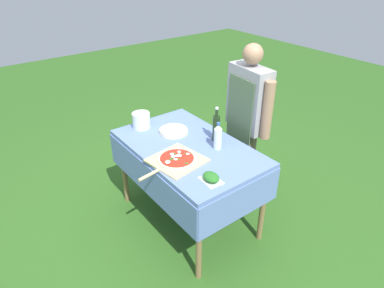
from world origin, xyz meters
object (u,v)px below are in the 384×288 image
(plate_stack, at_px, (174,131))
(oil_bottle, at_px, (216,127))
(water_bottle, at_px, (218,136))
(person_cook, at_px, (247,114))
(prep_table, at_px, (188,155))
(mixing_tub, at_px, (141,120))
(pizza_on_peel, at_px, (176,160))
(herb_container, at_px, (211,177))

(plate_stack, bearing_deg, oil_bottle, 32.63)
(water_bottle, bearing_deg, person_cook, 107.14)
(plate_stack, bearing_deg, person_cook, 64.32)
(oil_bottle, height_order, plate_stack, oil_bottle)
(prep_table, bearing_deg, mixing_tub, -165.12)
(prep_table, xyz_separation_m, plate_stack, (-0.26, 0.04, 0.11))
(pizza_on_peel, relative_size, herb_container, 3.35)
(herb_container, bearing_deg, pizza_on_peel, -171.62)
(person_cook, relative_size, water_bottle, 6.57)
(prep_table, distance_m, herb_container, 0.52)
(pizza_on_peel, bearing_deg, prep_table, 113.86)
(water_bottle, height_order, mixing_tub, water_bottle)
(oil_bottle, height_order, mixing_tub, oil_bottle)
(prep_table, bearing_deg, herb_container, -18.40)
(person_cook, bearing_deg, prep_table, 93.02)
(water_bottle, xyz_separation_m, herb_container, (0.31, -0.32, -0.08))
(prep_table, bearing_deg, person_cook, 87.44)
(pizza_on_peel, xyz_separation_m, water_bottle, (0.04, 0.37, 0.09))
(oil_bottle, bearing_deg, herb_container, -43.73)
(pizza_on_peel, distance_m, oil_bottle, 0.47)
(pizza_on_peel, relative_size, mixing_tub, 3.58)
(pizza_on_peel, distance_m, herb_container, 0.35)
(pizza_on_peel, height_order, oil_bottle, oil_bottle)
(prep_table, height_order, water_bottle, water_bottle)
(person_cook, relative_size, oil_bottle, 5.07)
(person_cook, distance_m, herb_container, 0.91)
(mixing_tub, bearing_deg, herb_container, -1.40)
(water_bottle, distance_m, herb_container, 0.45)
(prep_table, distance_m, oil_bottle, 0.32)
(person_cook, relative_size, mixing_tub, 9.56)
(herb_container, xyz_separation_m, mixing_tub, (-0.99, 0.02, 0.04))
(person_cook, xyz_separation_m, mixing_tub, (-0.54, -0.77, -0.05))
(oil_bottle, xyz_separation_m, mixing_tub, (-0.57, -0.38, -0.05))
(oil_bottle, bearing_deg, person_cook, 94.87)
(prep_table, relative_size, herb_container, 7.57)
(person_cook, height_order, plate_stack, person_cook)
(water_bottle, xyz_separation_m, plate_stack, (-0.43, -0.13, -0.09))
(mixing_tub, distance_m, plate_stack, 0.31)
(water_bottle, relative_size, mixing_tub, 1.45)
(herb_container, height_order, mixing_tub, mixing_tub)
(person_cook, bearing_deg, plate_stack, 69.90)
(prep_table, relative_size, pizza_on_peel, 2.26)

